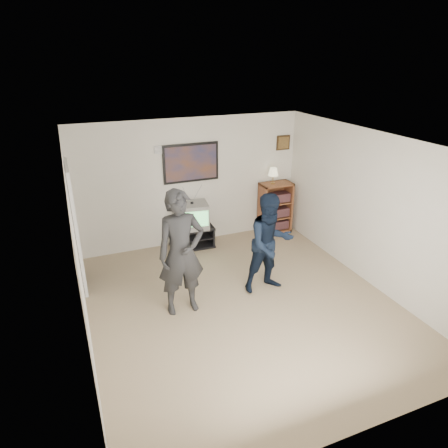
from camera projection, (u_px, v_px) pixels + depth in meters
room_shell at (235, 222)px, 5.96m from camera, size 4.51×5.00×2.51m
media_stand at (192, 237)px, 7.94m from camera, size 0.85×0.49×0.42m
crt_television at (192, 216)px, 7.77m from camera, size 0.66×0.58×0.50m
bookshelf at (275, 208)px, 8.50m from camera, size 0.66×0.38×1.09m
table_lamp at (273, 176)px, 8.20m from camera, size 0.21×0.21×0.34m
person_tall at (181, 253)px, 5.70m from camera, size 0.70×0.46×1.90m
person_short at (270, 244)px, 6.28m from camera, size 0.81×0.63×1.64m
controller_left at (178, 238)px, 5.80m from camera, size 0.05×0.12×0.03m
controller_right at (267, 225)px, 6.42m from camera, size 0.08×0.14×0.04m
poster at (191, 163)px, 7.62m from camera, size 1.10×0.03×0.75m
air_vent at (162, 150)px, 7.32m from camera, size 0.28×0.02×0.14m
small_picture at (283, 143)px, 8.22m from camera, size 0.30×0.03×0.30m
doorway at (75, 229)px, 6.36m from camera, size 0.03×0.85×2.00m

